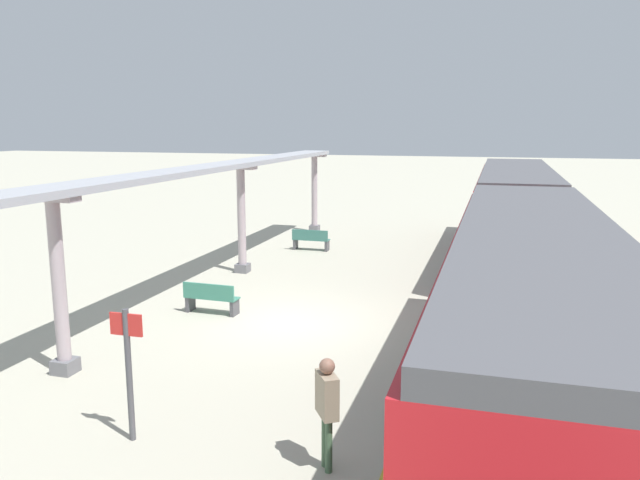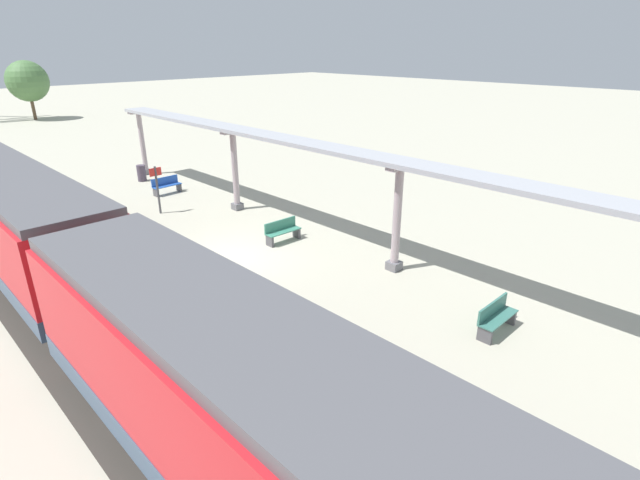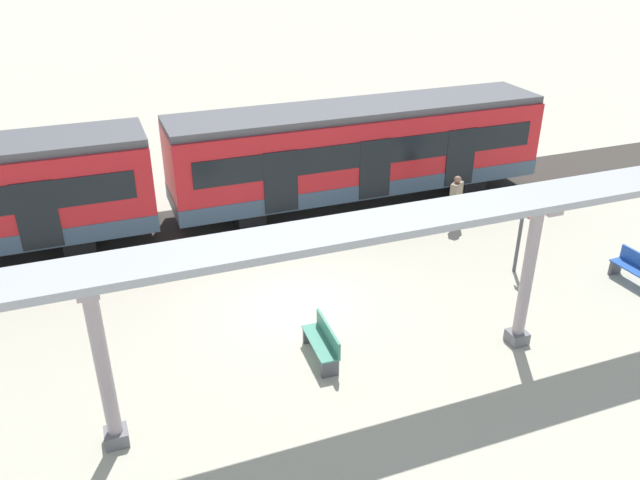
% 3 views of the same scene
% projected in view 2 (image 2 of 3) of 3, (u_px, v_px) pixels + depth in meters
% --- Properties ---
extents(ground_plane, '(176.00, 176.00, 0.00)m').
position_uv_depth(ground_plane, '(230.00, 258.00, 17.61)').
color(ground_plane, '#B2AE9A').
extents(tactile_edge_strip, '(0.48, 35.04, 0.01)m').
position_uv_depth(tactile_edge_strip, '(133.00, 291.00, 15.22)').
color(tactile_edge_strip, gold).
rests_on(tactile_edge_strip, ground).
extents(trackbed, '(3.20, 47.04, 0.01)m').
position_uv_depth(trackbed, '(71.00, 312.00, 14.02)').
color(trackbed, '#38332D').
rests_on(trackbed, ground).
extents(train_near_carriage, '(2.65, 12.92, 3.48)m').
position_uv_depth(train_near_carriage, '(271.00, 435.00, 7.21)').
color(train_near_carriage, red).
rests_on(train_near_carriage, ground).
extents(train_far_carriage, '(2.65, 12.92, 3.48)m').
position_uv_depth(train_far_carriage, '(16.00, 218.00, 16.12)').
color(train_far_carriage, red).
rests_on(train_far_carriage, ground).
extents(canopy_pillar_second, '(1.10, 0.44, 3.67)m').
position_uv_depth(canopy_pillar_second, '(397.00, 219.00, 16.00)').
color(canopy_pillar_second, slate).
rests_on(canopy_pillar_second, ground).
extents(canopy_pillar_third, '(1.10, 0.44, 3.67)m').
position_uv_depth(canopy_pillar_third, '(235.00, 171.00, 22.08)').
color(canopy_pillar_third, slate).
rests_on(canopy_pillar_third, ground).
extents(canopy_pillar_fourth, '(1.10, 0.44, 3.67)m').
position_uv_depth(canopy_pillar_fourth, '(142.00, 143.00, 28.22)').
color(canopy_pillar_fourth, slate).
rests_on(canopy_pillar_fourth, ground).
extents(canopy_beam, '(1.20, 27.99, 0.16)m').
position_uv_depth(canopy_beam, '(297.00, 142.00, 18.52)').
color(canopy_beam, '#A8AAB2').
rests_on(canopy_beam, canopy_pillar_nearest).
extents(bench_near_end, '(1.52, 0.52, 0.86)m').
position_uv_depth(bench_near_end, '(166.00, 185.00, 25.02)').
color(bench_near_end, '#2451AD').
rests_on(bench_near_end, ground).
extents(bench_mid_platform, '(1.50, 0.44, 0.86)m').
position_uv_depth(bench_mid_platform, '(496.00, 317.00, 12.96)').
color(bench_mid_platform, '#377166').
rests_on(bench_mid_platform, ground).
extents(bench_far_end, '(1.52, 0.50, 0.86)m').
position_uv_depth(bench_far_end, '(282.00, 231.00, 18.92)').
color(bench_far_end, '#3A816A').
rests_on(bench_far_end, ground).
extents(trash_bin, '(0.48, 0.48, 0.91)m').
position_uv_depth(trash_bin, '(142.00, 173.00, 27.31)').
color(trash_bin, '#483D4C').
rests_on(trash_bin, ground).
extents(platform_info_sign, '(0.56, 0.10, 2.20)m').
position_uv_depth(platform_info_sign, '(157.00, 185.00, 21.75)').
color(platform_info_sign, '#4C4C51').
rests_on(platform_info_sign, ground).
extents(passenger_waiting_near_edge, '(0.46, 0.54, 1.73)m').
position_uv_depth(passenger_waiting_near_edge, '(84.00, 207.00, 19.70)').
color(passenger_waiting_near_edge, '#456345').
rests_on(passenger_waiting_near_edge, ground).
extents(tree_left_background, '(3.99, 3.99, 5.78)m').
position_uv_depth(tree_left_background, '(27.00, 81.00, 48.31)').
color(tree_left_background, brown).
rests_on(tree_left_background, ground).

